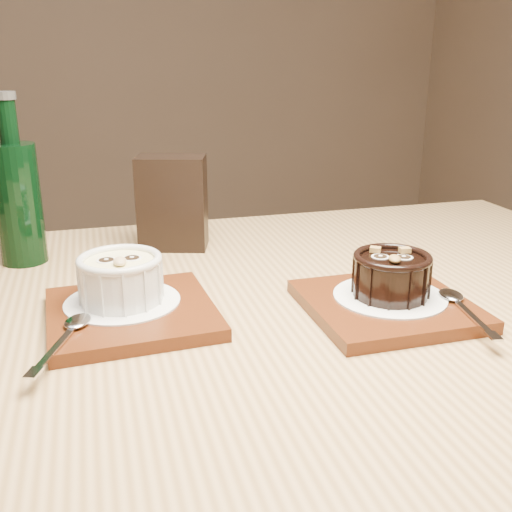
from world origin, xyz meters
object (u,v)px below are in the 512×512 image
(tray_left, at_px, (132,313))
(green_bottle, at_px, (18,199))
(ramekin_white, at_px, (121,277))
(condiment_stand, at_px, (173,203))
(ramekin_dark, at_px, (391,273))
(tray_right, at_px, (386,305))
(table, at_px, (249,377))

(tray_left, bearing_deg, green_bottle, 117.75)
(tray_left, bearing_deg, ramekin_white, 114.94)
(tray_left, distance_m, green_bottle, 0.29)
(tray_left, height_order, green_bottle, green_bottle)
(ramekin_white, xyz_separation_m, condiment_stand, (0.10, 0.23, 0.02))
(tray_left, bearing_deg, condiment_stand, 70.73)
(condiment_stand, relative_size, green_bottle, 0.59)
(tray_left, xyz_separation_m, ramekin_dark, (0.29, -0.05, 0.04))
(ramekin_white, xyz_separation_m, tray_right, (0.29, -0.08, -0.04))
(condiment_stand, bearing_deg, tray_left, -109.27)
(table, height_order, ramekin_dark, ramekin_dark)
(tray_right, bearing_deg, table, 160.93)
(ramekin_white, relative_size, ramekin_dark, 1.06)
(table, xyz_separation_m, ramekin_white, (-0.14, 0.03, 0.14))
(condiment_stand, height_order, green_bottle, green_bottle)
(green_bottle, bearing_deg, tray_right, -36.34)
(table, relative_size, ramekin_dark, 13.55)
(condiment_stand, bearing_deg, tray_right, -57.61)
(ramekin_dark, distance_m, green_bottle, 0.52)
(tray_right, bearing_deg, green_bottle, 143.66)
(table, distance_m, green_bottle, 0.41)
(tray_left, distance_m, condiment_stand, 0.27)
(ramekin_dark, bearing_deg, condiment_stand, 143.68)
(tray_left, xyz_separation_m, condiment_stand, (0.09, 0.25, 0.06))
(tray_right, bearing_deg, ramekin_white, 165.21)
(tray_right, height_order, ramekin_dark, ramekin_dark)
(table, xyz_separation_m, condiment_stand, (-0.05, 0.26, 0.16))
(condiment_stand, bearing_deg, green_bottle, -178.17)
(ramekin_white, bearing_deg, table, -9.17)
(table, distance_m, ramekin_white, 0.20)
(table, xyz_separation_m, ramekin_dark, (0.16, -0.05, 0.14))
(tray_left, distance_m, tray_right, 0.29)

